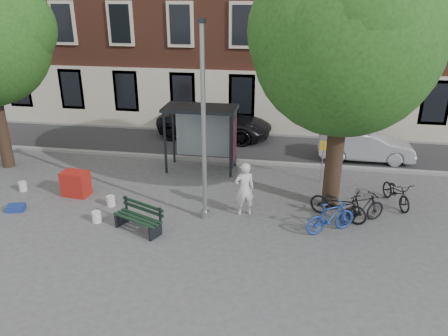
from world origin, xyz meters
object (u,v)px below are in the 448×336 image
Objects in this scene: painter at (244,189)px; bench at (139,219)px; notice_sign at (323,154)px; car_silver at (366,146)px; red_stand at (76,184)px; bus_shelter at (211,124)px; bike_a at (338,204)px; lamppost at (204,136)px; car_dark at (215,122)px; bike_b at (331,217)px; bike_c at (396,192)px; bike_d at (362,208)px.

painter is 1.06× the size of bench.
notice_sign is (5.59, 4.61, 0.76)m from bench.
car_silver is 4.39× the size of red_stand.
bus_shelter is 1.72× the size of notice_sign.
car_silver reaches higher than bike_a.
notice_sign is at bearing -7.86° from bus_shelter.
lamppost reaches higher than car_dark.
bike_a is 9.37m from car_dark.
car_dark is (-5.12, 8.55, 0.27)m from bike_b.
bike_b reaches higher than bike_c.
bus_shelter is 1.67× the size of bench.
bench is (-1.82, -1.11, -2.40)m from lamppost.
car_dark is 3.36× the size of notice_sign.
bike_a is 2.12× the size of red_stand.
bike_c reaches higher than bench.
painter is 1.03× the size of bike_c.
lamppost reaches higher than bus_shelter.
car_silver is at bearing 11.71° from bike_a.
red_stand is (-4.27, -3.23, -1.47)m from bus_shelter.
painter is 1.08× the size of bike_d.
bike_a is at bearing 161.00° from painter.
bike_d is at bearing -68.90° from notice_sign.
notice_sign is at bearing -28.87° from bike_b.
lamppost is at bearing 64.78° from bike_d.
notice_sign is at bearing 16.86° from red_stand.
bike_d reaches higher than red_stand.
bench is 8.61m from bike_c.
bench is at bearing 4.39° from painter.
bench is at bearing -140.14° from notice_sign.
notice_sign is (-1.94, -2.71, 0.50)m from car_silver.
bike_a is (4.19, 0.65, -2.28)m from lamppost.
car_dark is (-5.41, 7.64, 0.27)m from bike_a.
painter is (1.81, -3.65, -1.02)m from bus_shelter.
lamppost is 3.68× the size of bike_d.
bike_d is at bearing -137.13° from car_dark.
bench is 1.89× the size of red_stand.
bike_d is (3.71, 0.05, -0.40)m from painter.
bike_c is at bearing -29.65° from bike_a.
bus_shelter is 1.64× the size of bike_c.
bike_a is 1.15× the size of bike_d.
lamppost reaches higher than car_silver.
notice_sign reaches higher than car_silver.
bench is at bearing -178.94° from car_dark.
bike_a is 0.48× the size of car_silver.
bike_a is at bearing -48.69° from bike_b.
bike_b is (2.70, -0.70, -0.40)m from painter.
bike_d is at bearing 171.55° from car_silver.
bench is (-3.02, -1.56, -0.51)m from painter.
car_silver is at bearing 47.40° from lamppost.
bike_c is at bearing 45.17° from bench.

